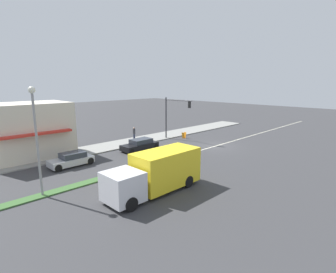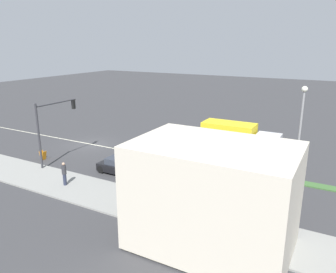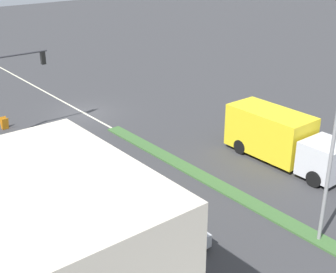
# 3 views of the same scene
# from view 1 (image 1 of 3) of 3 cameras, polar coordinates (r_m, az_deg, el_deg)

# --- Properties ---
(ground_plane) EXTENTS (160.00, 160.00, 0.00)m
(ground_plane) POSITION_cam_1_polar(r_m,az_deg,el_deg) (21.40, -18.97, -10.10)
(ground_plane) COLOR #38383A
(sidewalk_right) EXTENTS (4.00, 73.00, 0.12)m
(sidewalk_right) POSITION_cam_1_polar(r_m,az_deg,el_deg) (29.26, -27.71, -4.85)
(sidewalk_right) COLOR gray
(sidewalk_right) RESTS_ON ground
(lane_marking_center) EXTENTS (0.16, 60.00, 0.01)m
(lane_marking_center) POSITION_cam_1_polar(r_m,az_deg,el_deg) (32.92, 10.34, -2.04)
(lane_marking_center) COLOR beige
(lane_marking_center) RESTS_ON ground
(building_corner_store) EXTENTS (6.11, 8.07, 5.57)m
(building_corner_store) POSITION_cam_1_polar(r_m,az_deg,el_deg) (30.58, -28.32, 1.24)
(building_corner_store) COLOR beige
(building_corner_store) RESTS_ON sidewalk_right
(traffic_signal_main) EXTENTS (4.59, 0.34, 5.60)m
(traffic_signal_main) POSITION_cam_1_polar(r_m,az_deg,el_deg) (35.16, 1.21, 5.47)
(traffic_signal_main) COLOR #333338
(traffic_signal_main) RESTS_ON sidewalk_right
(street_lamp) EXTENTS (0.44, 0.44, 7.37)m
(street_lamp) POSITION_cam_1_polar(r_m,az_deg,el_deg) (19.24, -26.87, 1.65)
(street_lamp) COLOR gray
(street_lamp) RESTS_ON median_strip
(pedestrian) EXTENTS (0.34, 0.34, 1.80)m
(pedestrian) POSITION_cam_1_polar(r_m,az_deg,el_deg) (34.96, -7.39, 0.65)
(pedestrian) COLOR #282D42
(pedestrian) RESTS_ON sidewalk_right
(warning_aframe_sign) EXTENTS (0.45, 0.53, 0.84)m
(warning_aframe_sign) POSITION_cam_1_polar(r_m,az_deg,el_deg) (36.84, 3.49, 0.27)
(warning_aframe_sign) COLOR orange
(warning_aframe_sign) RESTS_ON ground
(delivery_truck) EXTENTS (2.44, 7.50, 2.87)m
(delivery_truck) POSITION_cam_1_polar(r_m,az_deg,el_deg) (18.82, -2.40, -7.70)
(delivery_truck) COLOR silver
(delivery_truck) RESTS_ON ground
(suv_black) EXTENTS (1.83, 4.41, 1.32)m
(suv_black) POSITION_cam_1_polar(r_m,az_deg,el_deg) (30.42, -6.11, -1.83)
(suv_black) COLOR black
(suv_black) RESTS_ON ground
(sedan_silver) EXTENTS (1.75, 3.95, 1.29)m
(sedan_silver) POSITION_cam_1_polar(r_m,az_deg,el_deg) (26.26, -20.26, -4.72)
(sedan_silver) COLOR #B7BABF
(sedan_silver) RESTS_ON ground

